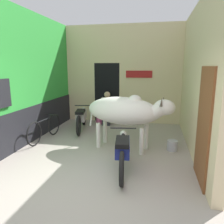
% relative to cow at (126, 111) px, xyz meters
% --- Properties ---
extents(ground_plane, '(30.00, 30.00, 0.00)m').
position_rel_cow_xyz_m(ground_plane, '(-0.53, -2.20, -0.99)').
color(ground_plane, '#9E9389').
extents(wall_left_shopfront, '(0.25, 4.93, 3.57)m').
position_rel_cow_xyz_m(wall_left_shopfront, '(-2.75, 0.25, 0.74)').
color(wall_left_shopfront, green).
rests_on(wall_left_shopfront, ground_plane).
extents(wall_back_with_doorway, '(4.28, 0.93, 3.57)m').
position_rel_cow_xyz_m(wall_back_with_doorway, '(-0.73, 2.98, 0.55)').
color(wall_back_with_doorway, beige).
rests_on(wall_back_with_doorway, ground_plane).
extents(wall_right_with_door, '(0.22, 4.93, 3.57)m').
position_rel_cow_xyz_m(wall_right_with_door, '(1.70, 0.21, 0.77)').
color(wall_right_with_door, beige).
rests_on(wall_right_with_door, ground_plane).
extents(cow, '(2.31, 1.13, 1.41)m').
position_rel_cow_xyz_m(cow, '(0.00, 0.00, 0.00)').
color(cow, silver).
rests_on(cow, ground_plane).
extents(motorcycle_near, '(0.58, 1.91, 0.75)m').
position_rel_cow_xyz_m(motorcycle_near, '(0.11, -1.16, -0.57)').
color(motorcycle_near, black).
rests_on(motorcycle_near, ground_plane).
extents(motorcycle_far, '(0.63, 1.91, 0.75)m').
position_rel_cow_xyz_m(motorcycle_far, '(-1.67, 1.38, -0.56)').
color(motorcycle_far, black).
rests_on(motorcycle_far, ground_plane).
extents(bicycle, '(0.44, 1.67, 0.67)m').
position_rel_cow_xyz_m(bicycle, '(-2.37, 0.21, -0.65)').
color(bicycle, black).
rests_on(bicycle, ground_plane).
extents(shopkeeper_seated, '(0.39, 0.34, 1.20)m').
position_rel_cow_xyz_m(shopkeeper_seated, '(-0.99, 2.22, -0.36)').
color(shopkeeper_seated, '#282833').
rests_on(shopkeeper_seated, ground_plane).
extents(plastic_stool, '(0.36, 0.36, 0.41)m').
position_rel_cow_xyz_m(plastic_stool, '(-1.28, 2.24, -0.77)').
color(plastic_stool, '#DB6093').
rests_on(plastic_stool, ground_plane).
extents(bucket, '(0.26, 0.26, 0.26)m').
position_rel_cow_xyz_m(bucket, '(1.19, 0.11, -0.86)').
color(bucket, '#A8A8B2').
rests_on(bucket, ground_plane).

